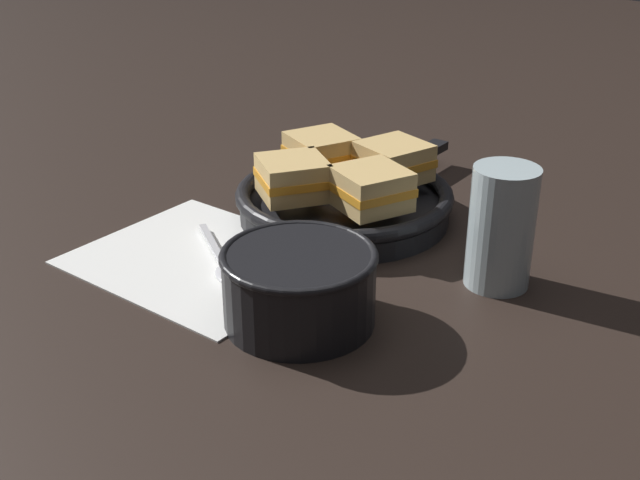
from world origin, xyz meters
name	(u,v)px	position (x,y,z in m)	size (l,w,h in m)	color
ground_plane	(293,273)	(0.00, 0.00, 0.00)	(4.00, 4.00, 0.00)	black
napkin	(202,258)	(-0.10, -0.05, 0.00)	(0.28, 0.25, 0.00)	white
soup_bowl	(299,282)	(0.07, -0.07, 0.04)	(0.15, 0.15, 0.08)	black
spoon	(224,266)	(-0.05, -0.05, 0.01)	(0.15, 0.09, 0.01)	silver
skillet	(345,202)	(-0.06, 0.15, 0.02)	(0.27, 0.38, 0.04)	black
sandwich_near_left	(321,152)	(-0.12, 0.17, 0.07)	(0.10, 0.10, 0.05)	#DBB26B
sandwich_near_right	(293,178)	(-0.08, 0.08, 0.07)	(0.10, 0.11, 0.05)	#DBB26B
sandwich_far_left	(371,188)	(0.01, 0.12, 0.07)	(0.10, 0.10, 0.05)	#DBB26B
sandwich_far_right	(394,161)	(-0.03, 0.21, 0.07)	(0.09, 0.09, 0.05)	#DBB26B
drinking_glass	(501,227)	(0.17, 0.13, 0.06)	(0.07, 0.07, 0.13)	silver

